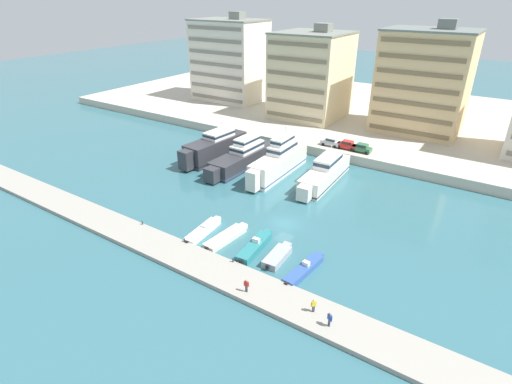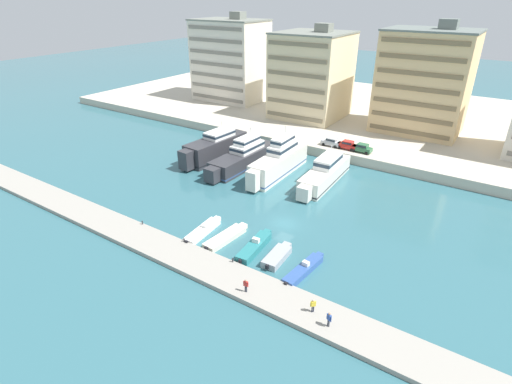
# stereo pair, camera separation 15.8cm
# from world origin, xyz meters

# --- Properties ---
(ground_plane) EXTENTS (400.00, 400.00, 0.00)m
(ground_plane) POSITION_xyz_m (0.00, 0.00, 0.00)
(ground_plane) COLOR #336670
(quay_promenade) EXTENTS (180.00, 70.00, 1.98)m
(quay_promenade) POSITION_xyz_m (0.00, 62.68, 0.99)
(quay_promenade) COLOR beige
(quay_promenade) RESTS_ON ground
(pier_dock) EXTENTS (120.00, 5.23, 0.59)m
(pier_dock) POSITION_xyz_m (0.00, -15.02, 0.30)
(pier_dock) COLOR #9E998E
(pier_dock) RESTS_ON ground
(yacht_charcoal_far_left) EXTENTS (5.70, 17.95, 7.48)m
(yacht_charcoal_far_left) POSITION_xyz_m (-25.28, 14.85, 2.43)
(yacht_charcoal_far_left) COLOR #333338
(yacht_charcoal_far_left) RESTS_ON ground
(yacht_charcoal_left) EXTENTS (4.95, 20.05, 7.56)m
(yacht_charcoal_left) POSITION_xyz_m (-17.98, 14.68, 2.09)
(yacht_charcoal_left) COLOR #333338
(yacht_charcoal_left) RESTS_ON ground
(yacht_ivory_mid_left) EXTENTS (4.12, 19.22, 8.95)m
(yacht_ivory_mid_left) POSITION_xyz_m (-10.16, 15.26, 2.69)
(yacht_ivory_mid_left) COLOR silver
(yacht_ivory_mid_left) RESTS_ON ground
(yacht_ivory_center_left) EXTENTS (4.64, 18.84, 6.45)m
(yacht_ivory_center_left) POSITION_xyz_m (-1.33, 16.85, 1.85)
(yacht_ivory_center_left) COLOR silver
(yacht_ivory_center_left) RESTS_ON ground
(motorboat_white_far_left) EXTENTS (2.30, 8.03, 1.18)m
(motorboat_white_far_left) POSITION_xyz_m (-8.55, -8.80, 0.43)
(motorboat_white_far_left) COLOR white
(motorboat_white_far_left) RESTS_ON ground
(motorboat_cream_left) EXTENTS (2.59, 8.26, 0.84)m
(motorboat_cream_left) POSITION_xyz_m (-4.77, -8.32, 0.39)
(motorboat_cream_left) COLOR beige
(motorboat_cream_left) RESTS_ON ground
(motorboat_teal_mid_left) EXTENTS (2.50, 8.34, 1.68)m
(motorboat_teal_mid_left) POSITION_xyz_m (0.06, -8.22, 0.56)
(motorboat_teal_mid_left) COLOR teal
(motorboat_teal_mid_left) RESTS_ON ground
(motorboat_grey_center_left) EXTENTS (2.35, 6.18, 0.95)m
(motorboat_grey_center_left) POSITION_xyz_m (3.69, -8.30, 0.47)
(motorboat_grey_center_left) COLOR #9EA3A8
(motorboat_grey_center_left) RESTS_ON ground
(motorboat_blue_center) EXTENTS (2.22, 8.11, 1.39)m
(motorboat_blue_center) POSITION_xyz_m (7.83, -8.80, 0.45)
(motorboat_blue_center) COLOR #33569E
(motorboat_blue_center) RESTS_ON ground
(car_silver_far_left) EXTENTS (4.13, 1.99, 1.80)m
(car_silver_far_left) POSITION_xyz_m (-6.13, 30.28, 2.95)
(car_silver_far_left) COLOR #B7BCC1
(car_silver_far_left) RESTS_ON quay_promenade
(car_red_left) EXTENTS (4.12, 1.96, 1.80)m
(car_red_left) POSITION_xyz_m (-2.57, 30.37, 2.95)
(car_red_left) COLOR red
(car_red_left) RESTS_ON quay_promenade
(car_green_mid_left) EXTENTS (4.17, 2.06, 1.80)m
(car_green_mid_left) POSITION_xyz_m (0.60, 30.31, 2.95)
(car_green_mid_left) COLOR #2D6642
(car_green_mid_left) RESTS_ON quay_promenade
(apartment_block_far_left) EXTENTS (20.33, 14.18, 24.54)m
(apartment_block_far_left) POSITION_xyz_m (-49.01, 52.27, 13.30)
(apartment_block_far_left) COLOR silver
(apartment_block_far_left) RESTS_ON quay_promenade
(apartment_block_left) EXTENTS (17.06, 17.11, 22.76)m
(apartment_block_left) POSITION_xyz_m (-20.60, 48.60, 12.41)
(apartment_block_left) COLOR beige
(apartment_block_left) RESTS_ON quay_promenade
(apartment_block_mid_left) EXTENTS (19.11, 14.35, 24.41)m
(apartment_block_mid_left) POSITION_xyz_m (6.01, 51.14, 13.24)
(apartment_block_mid_left) COLOR #E0BC84
(apartment_block_mid_left) RESTS_ON quay_promenade
(pedestrian_near_edge) EXTENTS (0.64, 0.41, 1.76)m
(pedestrian_near_edge) POSITION_xyz_m (14.35, -15.96, 1.64)
(pedestrian_near_edge) COLOR #4C515B
(pedestrian_near_edge) RESTS_ON pier_dock
(pedestrian_mid_deck) EXTENTS (0.49, 0.49, 1.68)m
(pedestrian_mid_deck) POSITION_xyz_m (12.10, -15.01, 1.59)
(pedestrian_mid_deck) COLOR #282D3D
(pedestrian_mid_deck) RESTS_ON pier_dock
(pedestrian_far_side) EXTENTS (0.65, 0.30, 1.71)m
(pedestrian_far_side) POSITION_xyz_m (4.29, -16.33, 1.61)
(pedestrian_far_side) COLOR #282D3D
(pedestrian_far_side) RESTS_ON pier_dock
(bollard_west) EXTENTS (0.20, 0.20, 0.61)m
(bollard_west) POSITION_xyz_m (-16.94, -12.65, 0.92)
(bollard_west) COLOR #2D2D33
(bollard_west) RESTS_ON pier_dock
(bollard_west_mid) EXTENTS (0.20, 0.20, 0.61)m
(bollard_west_mid) POSITION_xyz_m (-8.63, -12.65, 0.92)
(bollard_west_mid) COLOR #2D2D33
(bollard_west_mid) RESTS_ON pier_dock
(bollard_east_mid) EXTENTS (0.20, 0.20, 0.61)m
(bollard_east_mid) POSITION_xyz_m (-0.33, -12.65, 0.92)
(bollard_east_mid) COLOR #2D2D33
(bollard_east_mid) RESTS_ON pier_dock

